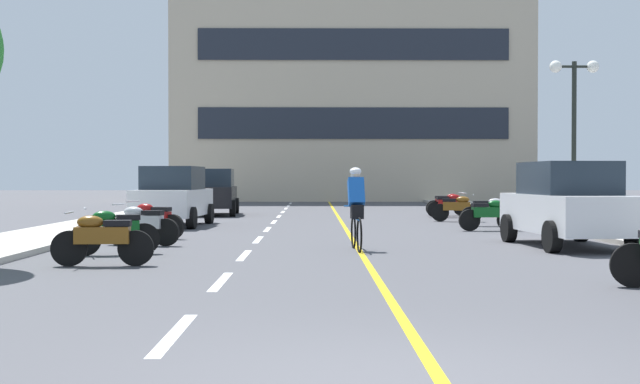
{
  "coord_description": "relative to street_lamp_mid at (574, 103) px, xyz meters",
  "views": [
    {
      "loc": [
        -0.68,
        -5.93,
        1.49
      ],
      "look_at": [
        -0.49,
        18.8,
        1.05
      ],
      "focal_mm": 47.13,
      "sensor_mm": 36.0,
      "label": 1
    }
  ],
  "objects": [
    {
      "name": "ground_plane",
      "position": [
        -7.0,
        2.23,
        -3.67
      ],
      "size": [
        140.0,
        140.0,
        0.0
      ],
      "primitive_type": "plane",
      "color": "#47474C"
    },
    {
      "name": "curb_left",
      "position": [
        -14.2,
        5.23,
        -3.61
      ],
      "size": [
        2.4,
        72.0,
        0.12
      ],
      "primitive_type": "cube",
      "color": "#B7B2A8",
      "rests_on": "ground"
    },
    {
      "name": "curb_right",
      "position": [
        0.2,
        5.23,
        -3.61
      ],
      "size": [
        2.4,
        72.0,
        0.12
      ],
      "primitive_type": "cube",
      "color": "#B7B2A8",
      "rests_on": "ground"
    },
    {
      "name": "lane_dash_0",
      "position": [
        -9.0,
        -16.77,
        -3.67
      ],
      "size": [
        0.14,
        2.2,
        0.01
      ],
      "primitive_type": "cube",
      "color": "silver",
      "rests_on": "ground"
    },
    {
      "name": "lane_dash_1",
      "position": [
        -9.0,
        -12.77,
        -3.67
      ],
      "size": [
        0.14,
        2.2,
        0.01
      ],
      "primitive_type": "cube",
      "color": "silver",
      "rests_on": "ground"
    },
    {
      "name": "lane_dash_2",
      "position": [
        -9.0,
        -8.77,
        -3.67
      ],
      "size": [
        0.14,
        2.2,
        0.01
      ],
      "primitive_type": "cube",
      "color": "silver",
      "rests_on": "ground"
    },
    {
      "name": "lane_dash_3",
      "position": [
        -9.0,
        -4.77,
        -3.67
      ],
      "size": [
        0.14,
        2.2,
        0.01
      ],
      "primitive_type": "cube",
      "color": "silver",
      "rests_on": "ground"
    },
    {
      "name": "lane_dash_4",
      "position": [
        -9.0,
        -0.77,
        -3.67
      ],
      "size": [
        0.14,
        2.2,
        0.01
      ],
      "primitive_type": "cube",
      "color": "silver",
      "rests_on": "ground"
    },
    {
      "name": "lane_dash_5",
      "position": [
        -9.0,
        3.23,
        -3.67
      ],
      "size": [
        0.14,
        2.2,
        0.01
      ],
      "primitive_type": "cube",
      "color": "silver",
      "rests_on": "ground"
    },
    {
      "name": "lane_dash_6",
      "position": [
        -9.0,
        7.23,
        -3.67
      ],
      "size": [
        0.14,
        2.2,
        0.01
      ],
      "primitive_type": "cube",
      "color": "silver",
      "rests_on": "ground"
    },
    {
      "name": "lane_dash_7",
      "position": [
        -9.0,
        11.23,
        -3.67
      ],
      "size": [
        0.14,
        2.2,
        0.01
      ],
      "primitive_type": "cube",
      "color": "silver",
      "rests_on": "ground"
    },
    {
      "name": "lane_dash_8",
      "position": [
        -9.0,
        15.23,
        -3.67
      ],
      "size": [
        0.14,
        2.2,
        0.01
      ],
      "primitive_type": "cube",
      "color": "silver",
      "rests_on": "ground"
    },
    {
      "name": "lane_dash_9",
      "position": [
        -9.0,
        19.23,
        -3.67
      ],
      "size": [
        0.14,
        2.2,
        0.01
      ],
      "primitive_type": "cube",
      "color": "silver",
      "rests_on": "ground"
    },
    {
      "name": "lane_dash_10",
      "position": [
        -9.0,
        23.23,
        -3.67
      ],
      "size": [
        0.14,
        2.2,
        0.01
      ],
      "primitive_type": "cube",
      "color": "silver",
      "rests_on": "ground"
    },
    {
      "name": "lane_dash_11",
      "position": [
        -9.0,
        27.23,
        -3.67
      ],
      "size": [
        0.14,
        2.2,
        0.01
      ],
      "primitive_type": "cube",
      "color": "silver",
      "rests_on": "ground"
    },
    {
      "name": "centre_line_yellow",
      "position": [
        -6.75,
        5.23,
        -3.67
      ],
      "size": [
        0.12,
        66.0,
        0.01
      ],
      "primitive_type": "cube",
      "color": "gold",
      "rests_on": "ground"
    },
    {
      "name": "office_building",
      "position": [
        -5.27,
        30.77,
        4.29
      ],
      "size": [
        22.43,
        9.2,
        15.91
      ],
      "color": "#BCAD93",
      "rests_on": "ground"
    },
    {
      "name": "street_lamp_mid",
      "position": [
        0.0,
        0.0,
        0.0
      ],
      "size": [
        1.46,
        0.36,
        4.81
      ],
      "color": "black",
      "rests_on": "curb_right"
    },
    {
      "name": "parked_car_near",
      "position": [
        -2.24,
        -6.81,
        -2.75
      ],
      "size": [
        2.17,
        4.31,
        1.82
      ],
      "color": "black",
      "rests_on": "ground"
    },
    {
      "name": "parked_car_mid",
      "position": [
        -11.96,
        0.88,
        -2.75
      ],
      "size": [
        2.11,
        4.29,
        1.82
      ],
      "color": "black",
      "rests_on": "ground"
    },
    {
      "name": "parked_car_far",
      "position": [
        -11.66,
        8.39,
        -2.75
      ],
      "size": [
        2.07,
        4.27,
        1.82
      ],
      "color": "black",
      "rests_on": "ground"
    },
    {
      "name": "motorcycle_3",
      "position": [
        -11.22,
        -10.68,
        -3.2
      ],
      "size": [
        1.7,
        0.6,
        0.92
      ],
      "color": "black",
      "rests_on": "ground"
    },
    {
      "name": "motorcycle_4",
      "position": [
        -11.5,
        -8.65,
        -3.2
      ],
      "size": [
        1.65,
        0.77,
        0.92
      ],
      "color": "black",
      "rests_on": "ground"
    },
    {
      "name": "motorcycle_5",
      "position": [
        -11.42,
        -6.47,
        -3.2
      ],
      "size": [
        1.68,
        0.64,
        0.92
      ],
      "color": "black",
      "rests_on": "ground"
    },
    {
      "name": "motorcycle_6",
      "position": [
        -11.6,
        -4.36,
        -3.2
      ],
      "size": [
        1.63,
        0.81,
        0.92
      ],
      "color": "black",
      "rests_on": "ground"
    },
    {
      "name": "motorcycle_7",
      "position": [
        -2.81,
        -1.45,
        -3.2
      ],
      "size": [
        1.7,
        0.6,
        0.92
      ],
      "color": "black",
      "rests_on": "ground"
    },
    {
      "name": "motorcycle_8",
      "position": [
        -2.34,
        0.74,
        -3.2
      ],
      "size": [
        1.7,
        0.6,
        0.92
      ],
      "color": "black",
      "rests_on": "ground"
    },
    {
      "name": "motorcycle_9",
      "position": [
        -2.87,
        3.37,
        -3.2
      ],
      "size": [
        1.69,
        0.62,
        0.92
      ],
      "color": "black",
      "rests_on": "ground"
    },
    {
      "name": "motorcycle_10",
      "position": [
        -2.63,
        6.29,
        -3.2
      ],
      "size": [
        1.7,
        0.6,
        0.92
      ],
      "color": "black",
      "rests_on": "ground"
    },
    {
      "name": "motorcycle_11",
      "position": [
        -2.49,
        7.71,
        -3.2
      ],
      "size": [
        1.7,
        0.6,
        0.92
      ],
      "color": "black",
      "rests_on": "ground"
    },
    {
      "name": "cyclist_rider",
      "position": [
        -6.81,
        -7.62,
        -2.78
      ],
      "size": [
        0.42,
        1.77,
        1.71
      ],
      "color": "black",
      "rests_on": "ground"
    }
  ]
}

